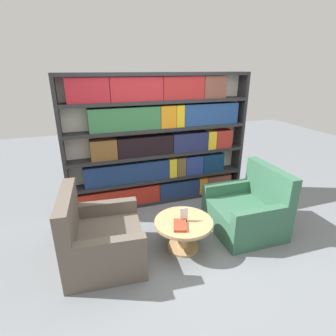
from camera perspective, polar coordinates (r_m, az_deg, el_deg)
ground_plane at (r=3.48m, az=5.74°, el=-17.40°), size 14.00×14.00×0.00m
bookshelf at (r=4.22m, az=-1.87°, el=5.70°), size 2.95×0.30×2.09m
armchair_left at (r=3.25m, az=-14.66°, el=-14.84°), size 0.95×1.01×0.90m
armchair_right at (r=3.86m, az=16.92°, el=-8.91°), size 0.89×0.96×0.90m
coffee_table at (r=3.34m, az=3.38°, el=-13.03°), size 0.72×0.72×0.40m
table_sign at (r=3.24m, az=3.45°, el=-10.26°), size 0.10×0.06×0.18m
stray_book at (r=3.17m, az=2.62°, el=-12.35°), size 0.23×0.29×0.03m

